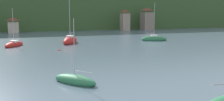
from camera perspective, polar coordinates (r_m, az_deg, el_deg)
name	(u,v)px	position (r m, az deg, el deg)	size (l,w,h in m)	color
shore_building_westcentral	(13,25)	(93.47, -22.17, 5.48)	(3.74, 3.59, 5.54)	#BCB29E
shore_building_central	(125,20)	(103.28, 3.07, 7.07)	(3.46, 3.50, 8.73)	gray
shore_building_eastcentral	(147,19)	(108.97, 8.18, 7.32)	(4.66, 4.87, 9.83)	gray
sailboat_far_0	(154,39)	(58.92, 9.82, 2.67)	(6.41, 3.83, 9.52)	#2D754C
sailboat_far_4	(14,45)	(50.62, -21.98, 1.30)	(4.49, 6.20, 7.66)	red
sailboat_mid_7	(75,80)	(21.17, -8.71, -6.97)	(3.63, 4.39, 5.81)	#2D754C
sailboat_far_8	(70,41)	(53.15, -9.79, 2.24)	(5.48, 7.80, 10.74)	red
mooring_buoy_mid	(59,51)	(41.98, -12.32, -0.03)	(0.43, 0.43, 0.43)	red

